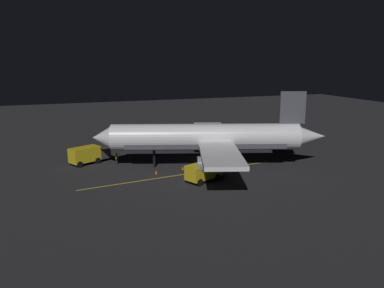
% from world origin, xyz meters
% --- Properties ---
extents(ground_plane, '(180.00, 180.00, 0.20)m').
position_xyz_m(ground_plane, '(0.00, 0.00, -0.10)').
color(ground_plane, '#242425').
extents(apron_guide_stripe, '(4.05, 28.33, 0.01)m').
position_xyz_m(apron_guide_stripe, '(-2.48, 4.00, 0.00)').
color(apron_guide_stripe, gold).
rests_on(apron_guide_stripe, ground_plane).
extents(airliner, '(29.15, 32.42, 10.75)m').
position_xyz_m(airliner, '(-0.17, -0.52, 4.17)').
color(airliner, white).
rests_on(airliner, ground_plane).
extents(baggage_truck, '(4.61, 6.35, 2.54)m').
position_xyz_m(baggage_truck, '(7.56, 15.54, 1.30)').
color(baggage_truck, gold).
rests_on(baggage_truck, ground_plane).
extents(catering_truck, '(4.47, 6.56, 2.28)m').
position_xyz_m(catering_truck, '(-5.95, 2.22, 1.20)').
color(catering_truck, gold).
rests_on(catering_truck, ground_plane).
extents(ground_crew_worker, '(0.40, 0.40, 1.74)m').
position_xyz_m(ground_crew_worker, '(5.79, 11.69, 0.89)').
color(ground_crew_worker, black).
rests_on(ground_crew_worker, ground_plane).
extents(traffic_cone_near_left, '(0.50, 0.50, 0.55)m').
position_xyz_m(traffic_cone_near_left, '(-0.45, 3.54, 0.25)').
color(traffic_cone_near_left, '#EA590F').
rests_on(traffic_cone_near_left, ground_plane).
extents(traffic_cone_near_right, '(0.50, 0.50, 0.55)m').
position_xyz_m(traffic_cone_near_right, '(-1.16, 7.54, 0.25)').
color(traffic_cone_near_right, '#EA590F').
rests_on(traffic_cone_near_right, ground_plane).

